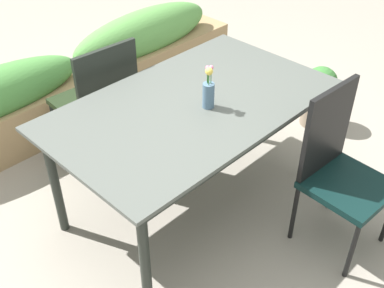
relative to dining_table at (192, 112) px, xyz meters
The scene contains 7 objects.
ground_plane 0.71m from the dining_table, 39.52° to the left, with size 12.00×12.00×0.00m, color gray.
dining_table is the anchor object (origin of this frame).
chair_far_side 0.81m from the dining_table, 98.44° to the left, with size 0.51×0.51×0.95m.
chair_near_right 0.89m from the dining_table, 63.81° to the right, with size 0.46×0.46×0.99m.
flower_vase 0.20m from the dining_table, 70.88° to the right, with size 0.07×0.07×0.26m.
planter_box 1.47m from the dining_table, 85.12° to the left, with size 3.24×0.43×0.71m.
potted_plant 1.45m from the dining_table, ahead, with size 0.26×0.26×0.51m.
Camera 1 is at (-1.70, -1.67, 2.25)m, focal length 44.70 mm.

